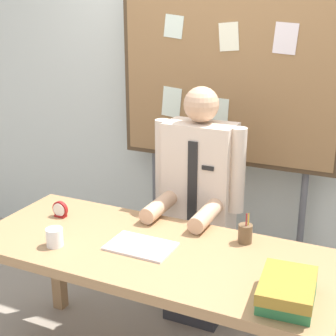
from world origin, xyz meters
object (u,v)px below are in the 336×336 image
object	(u,v)px
open_notebook	(141,246)
desk_clock	(60,210)
bulletin_board	(227,77)
coffee_mug	(55,237)
desk	(152,264)
person	(198,217)
pen_holder	(245,233)
book_stack	(287,291)

from	to	relation	value
open_notebook	desk_clock	distance (m)	0.59
bulletin_board	coffee_mug	xyz separation A→B (m)	(-0.43, -1.24, -0.64)
desk	bulletin_board	bearing A→B (deg)	90.01
person	bulletin_board	bearing A→B (deg)	90.03
desk_clock	coffee_mug	world-z (taller)	same
open_notebook	pen_holder	xyz separation A→B (m)	(0.44, 0.27, 0.04)
person	open_notebook	size ratio (longest dim) A/B	4.56
desk_clock	bulletin_board	bearing A→B (deg)	56.62
person	coffee_mug	distance (m)	0.91
desk	open_notebook	bearing A→B (deg)	-157.82
book_stack	coffee_mug	bearing A→B (deg)	179.61
bulletin_board	open_notebook	distance (m)	1.27
person	open_notebook	distance (m)	0.64
open_notebook	coffee_mug	size ratio (longest dim) A/B	3.51
bulletin_board	pen_holder	distance (m)	1.10
open_notebook	coffee_mug	bearing A→B (deg)	-157.13
coffee_mug	pen_holder	distance (m)	0.93
desk	coffee_mug	size ratio (longest dim) A/B	19.69
person	bulletin_board	size ratio (longest dim) A/B	0.71
bulletin_board	book_stack	size ratio (longest dim) A/B	6.54
bulletin_board	pen_holder	size ratio (longest dim) A/B	12.79
desk_clock	coffee_mug	bearing A→B (deg)	-57.20
person	desk_clock	xyz separation A→B (m)	(-0.62, -0.50, 0.12)
pen_holder	book_stack	bearing A→B (deg)	-55.55
desk	book_stack	bearing A→B (deg)	-15.39
book_stack	coffee_mug	xyz separation A→B (m)	(-1.13, 0.01, -0.01)
book_stack	person	bearing A→B (deg)	130.79
pen_holder	open_notebook	bearing A→B (deg)	-148.98
bulletin_board	book_stack	xyz separation A→B (m)	(0.69, -1.25, -0.63)
book_stack	desk_clock	world-z (taller)	book_stack
person	book_stack	xyz separation A→B (m)	(0.69, -0.80, 0.14)
bulletin_board	coffee_mug	size ratio (longest dim) A/B	22.60
bulletin_board	desk_clock	xyz separation A→B (m)	(-0.62, -0.95, -0.65)
desk	bulletin_board	distance (m)	1.31
person	book_stack	world-z (taller)	person
person	desk_clock	distance (m)	0.81
person	pen_holder	distance (m)	0.55
coffee_mug	book_stack	bearing A→B (deg)	-0.39
open_notebook	coffee_mug	distance (m)	0.42
book_stack	pen_holder	distance (m)	0.53
bulletin_board	coffee_mug	bearing A→B (deg)	-109.32
desk	desk_clock	world-z (taller)	desk_clock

